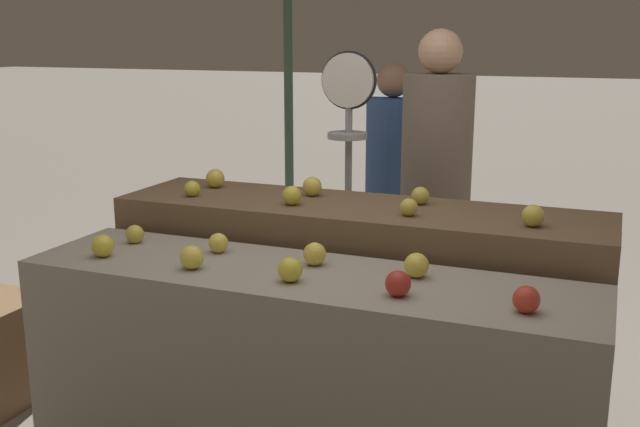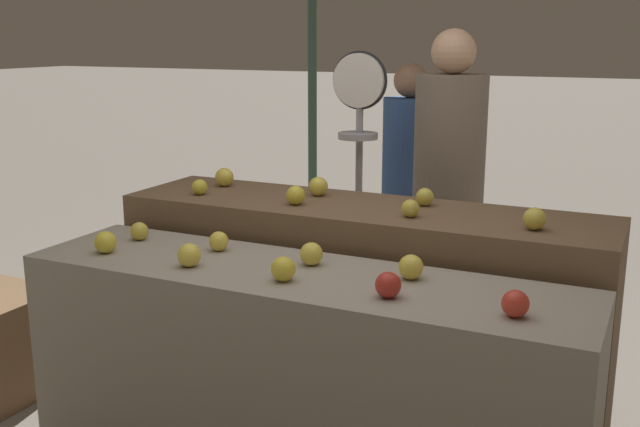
# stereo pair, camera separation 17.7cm
# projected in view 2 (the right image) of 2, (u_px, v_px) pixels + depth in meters

# --- Properties ---
(display_counter_front) EXTENTS (2.13, 0.55, 0.86)m
(display_counter_front) POSITION_uv_depth(u_px,v_px,m) (298.00, 381.00, 2.81)
(display_counter_front) COLOR gray
(display_counter_front) RESTS_ON ground_plane
(display_counter_back) EXTENTS (2.13, 0.55, 0.98)m
(display_counter_back) POSITION_uv_depth(u_px,v_px,m) (359.00, 313.00, 3.33)
(display_counter_back) COLOR brown
(display_counter_back) RESTS_ON ground_plane
(apple_front_0) EXTENTS (0.09, 0.09, 0.09)m
(apple_front_0) POSITION_uv_depth(u_px,v_px,m) (105.00, 242.00, 2.95)
(apple_front_0) COLOR gold
(apple_front_0) RESTS_ON display_counter_front
(apple_front_1) EXTENTS (0.09, 0.09, 0.09)m
(apple_front_1) POSITION_uv_depth(u_px,v_px,m) (189.00, 255.00, 2.77)
(apple_front_1) COLOR yellow
(apple_front_1) RESTS_ON display_counter_front
(apple_front_2) EXTENTS (0.09, 0.09, 0.09)m
(apple_front_2) POSITION_uv_depth(u_px,v_px,m) (283.00, 269.00, 2.61)
(apple_front_2) COLOR gold
(apple_front_2) RESTS_ON display_counter_front
(apple_front_3) EXTENTS (0.09, 0.09, 0.09)m
(apple_front_3) POSITION_uv_depth(u_px,v_px,m) (388.00, 285.00, 2.44)
(apple_front_3) COLOR #B72D23
(apple_front_3) RESTS_ON display_counter_front
(apple_front_4) EXTENTS (0.09, 0.09, 0.09)m
(apple_front_4) POSITION_uv_depth(u_px,v_px,m) (515.00, 304.00, 2.28)
(apple_front_4) COLOR red
(apple_front_4) RESTS_ON display_counter_front
(apple_front_5) EXTENTS (0.08, 0.08, 0.08)m
(apple_front_5) POSITION_uv_depth(u_px,v_px,m) (139.00, 231.00, 3.13)
(apple_front_5) COLOR gold
(apple_front_5) RESTS_ON display_counter_front
(apple_front_6) EXTENTS (0.08, 0.08, 0.08)m
(apple_front_6) POSITION_uv_depth(u_px,v_px,m) (219.00, 241.00, 2.98)
(apple_front_6) COLOR yellow
(apple_front_6) RESTS_ON display_counter_front
(apple_front_7) EXTENTS (0.09, 0.09, 0.09)m
(apple_front_7) POSITION_uv_depth(u_px,v_px,m) (311.00, 254.00, 2.79)
(apple_front_7) COLOR yellow
(apple_front_7) RESTS_ON display_counter_front
(apple_front_8) EXTENTS (0.09, 0.09, 0.09)m
(apple_front_8) POSITION_uv_depth(u_px,v_px,m) (411.00, 267.00, 2.63)
(apple_front_8) COLOR yellow
(apple_front_8) RESTS_ON display_counter_front
(apple_back_0) EXTENTS (0.07, 0.07, 0.07)m
(apple_back_0) POSITION_uv_depth(u_px,v_px,m) (200.00, 187.00, 3.42)
(apple_back_0) COLOR gold
(apple_back_0) RESTS_ON display_counter_back
(apple_back_1) EXTENTS (0.08, 0.08, 0.08)m
(apple_back_1) POSITION_uv_depth(u_px,v_px,m) (296.00, 195.00, 3.22)
(apple_back_1) COLOR gold
(apple_back_1) RESTS_ON display_counter_back
(apple_back_2) EXTENTS (0.07, 0.07, 0.07)m
(apple_back_2) POSITION_uv_depth(u_px,v_px,m) (410.00, 208.00, 3.00)
(apple_back_2) COLOR gold
(apple_back_2) RESTS_ON display_counter_back
(apple_back_3) EXTENTS (0.09, 0.09, 0.09)m
(apple_back_3) POSITION_uv_depth(u_px,v_px,m) (535.00, 219.00, 2.80)
(apple_back_3) COLOR gold
(apple_back_3) RESTS_ON display_counter_back
(apple_back_4) EXTENTS (0.09, 0.09, 0.09)m
(apple_back_4) POSITION_uv_depth(u_px,v_px,m) (224.00, 177.00, 3.61)
(apple_back_4) COLOR yellow
(apple_back_4) RESTS_ON display_counter_back
(apple_back_5) EXTENTS (0.09, 0.09, 0.09)m
(apple_back_5) POSITION_uv_depth(u_px,v_px,m) (318.00, 186.00, 3.40)
(apple_back_5) COLOR yellow
(apple_back_5) RESTS_ON display_counter_back
(apple_back_6) EXTENTS (0.08, 0.08, 0.08)m
(apple_back_6) POSITION_uv_depth(u_px,v_px,m) (425.00, 197.00, 3.20)
(apple_back_6) COLOR gold
(apple_back_6) RESTS_ON display_counter_back
(produce_scale) EXTENTS (0.29, 0.20, 1.62)m
(produce_scale) POSITION_uv_depth(u_px,v_px,m) (359.00, 140.00, 3.75)
(produce_scale) COLOR #99999E
(produce_scale) RESTS_ON ground_plane
(person_vendor_at_scale) EXTENTS (0.50, 0.50, 1.73)m
(person_vendor_at_scale) POSITION_uv_depth(u_px,v_px,m) (449.00, 173.00, 3.90)
(person_vendor_at_scale) COLOR #2D2D38
(person_vendor_at_scale) RESTS_ON ground_plane
(person_customer_left) EXTENTS (0.43, 0.43, 1.54)m
(person_customer_left) POSITION_uv_depth(u_px,v_px,m) (408.00, 172.00, 4.52)
(person_customer_left) COLOR #2D2D38
(person_customer_left) RESTS_ON ground_plane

